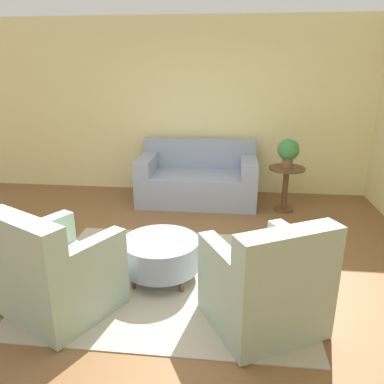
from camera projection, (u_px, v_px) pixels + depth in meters
ground_plane at (172, 278)px, 3.82m from camera, size 16.00×16.00×0.00m
wall_back at (199, 108)px, 6.14m from camera, size 9.75×0.12×2.80m
rug at (172, 278)px, 3.82m from camera, size 2.66×2.17×0.01m
couch at (198, 180)px, 5.92m from camera, size 1.82×0.96×0.93m
armchair_left at (56, 274)px, 3.19m from camera, size 1.10×1.08×0.96m
armchair_right at (267, 287)px, 3.00m from camera, size 1.10×1.08×0.96m
ottoman_table at (161, 253)px, 3.75m from camera, size 0.77×0.77×0.41m
side_table at (286, 182)px, 5.47m from camera, size 0.52×0.52×0.66m
potted_plant_on_side_table at (288, 151)px, 5.33m from camera, size 0.31×0.31×0.41m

